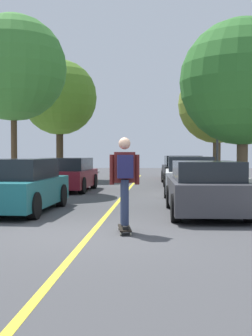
# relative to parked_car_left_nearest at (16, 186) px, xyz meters

# --- Properties ---
(ground) EXTENTS (80.00, 80.00, 0.00)m
(ground) POSITION_rel_parked_car_left_nearest_xyz_m (2.46, -3.21, -0.68)
(ground) COLOR #424244
(center_line) EXTENTS (0.12, 39.20, 0.01)m
(center_line) POSITION_rel_parked_car_left_nearest_xyz_m (2.46, 0.79, -0.68)
(center_line) COLOR gold
(center_line) RESTS_ON ground
(parked_car_left_nearest) EXTENTS (2.09, 4.08, 1.39)m
(parked_car_left_nearest) POSITION_rel_parked_car_left_nearest_xyz_m (0.00, 0.00, 0.00)
(parked_car_left_nearest) COLOR #196066
(parked_car_left_nearest) RESTS_ON ground
(parked_car_left_near) EXTENTS (2.07, 4.11, 1.36)m
(parked_car_left_near) POSITION_rel_parked_car_left_nearest_xyz_m (0.00, 6.75, -0.01)
(parked_car_left_near) COLOR maroon
(parked_car_left_near) RESTS_ON ground
(parked_car_right_nearest) EXTENTS (1.92, 4.10, 1.34)m
(parked_car_right_nearest) POSITION_rel_parked_car_left_nearest_xyz_m (4.92, -0.24, -0.02)
(parked_car_right_nearest) COLOR #38383D
(parked_car_right_nearest) RESTS_ON ground
(parked_car_right_near) EXTENTS (1.97, 4.47, 1.42)m
(parked_car_right_near) POSITION_rel_parked_car_left_nearest_xyz_m (4.92, 5.52, 0.01)
(parked_car_right_near) COLOR white
(parked_car_right_near) RESTS_ON ground
(parked_car_right_far) EXTENTS (2.06, 4.73, 1.43)m
(parked_car_right_far) POSITION_rel_parked_car_left_nearest_xyz_m (4.92, 10.93, 0.02)
(parked_car_right_far) COLOR black
(parked_car_right_far) RESTS_ON ground
(parked_car_right_farthest) EXTENTS (1.94, 4.56, 1.37)m
(parked_car_right_farthest) POSITION_rel_parked_car_left_nearest_xyz_m (4.92, 16.48, -0.00)
(parked_car_right_farthest) COLOR maroon
(parked_car_right_farthest) RESTS_ON ground
(street_tree_left_nearest) EXTENTS (4.21, 4.21, 6.90)m
(street_tree_left_nearest) POSITION_rel_parked_car_left_nearest_xyz_m (-2.01, 6.07, 4.25)
(street_tree_left_nearest) COLOR #4C3823
(street_tree_left_nearest) RESTS_ON sidewalk_left
(street_tree_left_near) EXTENTS (4.35, 4.35, 6.83)m
(street_tree_left_near) POSITION_rel_parked_car_left_nearest_xyz_m (-2.01, 14.48, 4.10)
(street_tree_left_near) COLOR #3D2D1E
(street_tree_left_near) RESTS_ON sidewalk_left
(street_tree_right_nearest) EXTENTS (4.78, 4.78, 6.50)m
(street_tree_right_nearest) POSITION_rel_parked_car_left_nearest_xyz_m (6.92, 5.88, 3.55)
(street_tree_right_nearest) COLOR brown
(street_tree_right_nearest) RESTS_ON sidewalk_right
(street_tree_right_near) EXTENTS (4.24, 4.24, 6.19)m
(street_tree_right_near) POSITION_rel_parked_car_left_nearest_xyz_m (6.92, 13.49, 3.52)
(street_tree_right_near) COLOR brown
(street_tree_right_near) RESTS_ON sidewalk_right
(streetlamp) EXTENTS (0.36, 0.24, 5.33)m
(streetlamp) POSITION_rel_parked_car_left_nearest_xyz_m (6.67, 11.28, 2.52)
(streetlamp) COLOR #38383D
(streetlamp) RESTS_ON sidewalk_right
(skateboard) EXTENTS (0.33, 0.86, 0.10)m
(skateboard) POSITION_rel_parked_car_left_nearest_xyz_m (3.09, -2.95, -0.60)
(skateboard) COLOR black
(skateboard) RESTS_ON ground
(skateboarder) EXTENTS (0.59, 0.71, 1.74)m
(skateboarder) POSITION_rel_parked_car_left_nearest_xyz_m (3.09, -2.99, 0.41)
(skateboarder) COLOR black
(skateboarder) RESTS_ON skateboard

